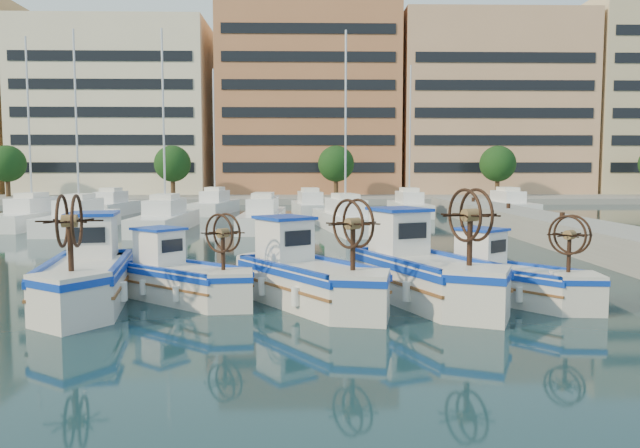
{
  "coord_description": "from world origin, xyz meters",
  "views": [
    {
      "loc": [
        0.69,
        -15.59,
        3.55
      ],
      "look_at": [
        1.21,
        7.83,
        1.5
      ],
      "focal_mm": 35.0,
      "sensor_mm": 36.0,
      "label": 1
    }
  ],
  "objects": [
    {
      "name": "fishing_boat_c",
      "position": [
        0.69,
        0.65,
        0.79
      ],
      "size": [
        4.01,
        4.68,
        2.87
      ],
      "rotation": [
        0.0,
        0.0,
        0.59
      ],
      "color": "silver",
      "rests_on": "ground"
    },
    {
      "name": "yacht_marina",
      "position": [
        -2.71,
        26.94,
        0.53
      ],
      "size": [
        35.54,
        22.97,
        11.5
      ],
      "color": "white",
      "rests_on": "ground"
    },
    {
      "name": "fishing_boat_e",
      "position": [
        6.17,
        0.96,
        0.67
      ],
      "size": [
        3.62,
        3.86,
        2.43
      ],
      "rotation": [
        0.0,
        0.0,
        0.7
      ],
      "color": "silver",
      "rests_on": "ground"
    },
    {
      "name": "fishing_boat_b",
      "position": [
        -2.73,
        1.25,
        0.68
      ],
      "size": [
        3.91,
        3.61,
        2.45
      ],
      "rotation": [
        0.0,
        0.0,
        0.88
      ],
      "color": "silver",
      "rests_on": "ground"
    },
    {
      "name": "fishing_boat_d",
      "position": [
        3.78,
        1.04,
        0.86
      ],
      "size": [
        3.67,
        5.17,
        3.12
      ],
      "rotation": [
        0.0,
        0.0,
        0.38
      ],
      "color": "silver",
      "rests_on": "ground"
    },
    {
      "name": "fishing_boat_a",
      "position": [
        -5.08,
        0.75,
        0.83
      ],
      "size": [
        2.71,
        4.93,
        2.99
      ],
      "rotation": [
        0.0,
        0.0,
        0.17
      ],
      "color": "silver",
      "rests_on": "ground"
    },
    {
      "name": "waterfront",
      "position": [
        9.23,
        65.04,
        11.1
      ],
      "size": [
        180.0,
        40.0,
        25.6
      ],
      "color": "gray",
      "rests_on": "ground"
    },
    {
      "name": "quay",
      "position": [
        13.0,
        8.0,
        0.6
      ],
      "size": [
        3.0,
        60.0,
        1.2
      ],
      "primitive_type": "cube",
      "color": "gray",
      "rests_on": "ground"
    },
    {
      "name": "ground",
      "position": [
        0.0,
        0.0,
        0.0
      ],
      "size": [
        300.0,
        300.0,
        0.0
      ],
      "primitive_type": "plane",
      "color": "#17353C",
      "rests_on": "ground"
    }
  ]
}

